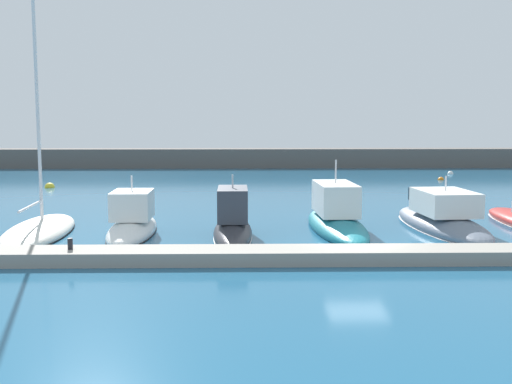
{
  "coord_description": "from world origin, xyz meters",
  "views": [
    {
      "loc": [
        -4.75,
        -25.06,
        5.66
      ],
      "look_at": [
        -4.15,
        4.15,
        2.09
      ],
      "focal_mm": 43.36,
      "sensor_mm": 36.0,
      "label": 1
    }
  ],
  "objects_px": {
    "motorboat_charcoal_fourth": "(233,224)",
    "mooring_buoy_yellow": "(50,188)",
    "mooring_buoy_orange": "(441,180)",
    "motorboat_white_third": "(133,224)",
    "motorboat_slate_sixth": "(442,220)",
    "dock_bollard": "(70,244)",
    "mooring_buoy_white": "(450,174)",
    "sailboat_ivory_second": "(39,229)",
    "motorboat_teal_fifth": "(336,218)"
  },
  "relations": [
    {
      "from": "motorboat_teal_fifth",
      "to": "dock_bollard",
      "type": "relative_size",
      "value": 21.9
    },
    {
      "from": "motorboat_charcoal_fourth",
      "to": "mooring_buoy_yellow",
      "type": "relative_size",
      "value": 9.24
    },
    {
      "from": "sailboat_ivory_second",
      "to": "mooring_buoy_yellow",
      "type": "xyz_separation_m",
      "value": [
        -5.65,
        19.87,
        -0.24
      ]
    },
    {
      "from": "motorboat_teal_fifth",
      "to": "motorboat_slate_sixth",
      "type": "bearing_deg",
      "value": -92.39
    },
    {
      "from": "mooring_buoy_orange",
      "to": "motorboat_white_third",
      "type": "bearing_deg",
      "value": -132.52
    },
    {
      "from": "motorboat_white_third",
      "to": "motorboat_charcoal_fourth",
      "type": "bearing_deg",
      "value": -98.56
    },
    {
      "from": "motorboat_white_third",
      "to": "motorboat_charcoal_fourth",
      "type": "distance_m",
      "value": 4.92
    },
    {
      "from": "sailboat_ivory_second",
      "to": "motorboat_teal_fifth",
      "type": "height_order",
      "value": "sailboat_ivory_second"
    },
    {
      "from": "motorboat_slate_sixth",
      "to": "dock_bollard",
      "type": "bearing_deg",
      "value": 108.31
    },
    {
      "from": "mooring_buoy_orange",
      "to": "dock_bollard",
      "type": "height_order",
      "value": "dock_bollard"
    },
    {
      "from": "motorboat_white_third",
      "to": "mooring_buoy_white",
      "type": "distance_m",
      "value": 40.46
    },
    {
      "from": "motorboat_charcoal_fourth",
      "to": "motorboat_slate_sixth",
      "type": "distance_m",
      "value": 10.71
    },
    {
      "from": "sailboat_ivory_second",
      "to": "motorboat_charcoal_fourth",
      "type": "distance_m",
      "value": 9.41
    },
    {
      "from": "motorboat_slate_sixth",
      "to": "dock_bollard",
      "type": "distance_m",
      "value": 18.2
    },
    {
      "from": "mooring_buoy_orange",
      "to": "mooring_buoy_yellow",
      "type": "xyz_separation_m",
      "value": [
        -33.34,
        -5.43,
        0.0
      ]
    },
    {
      "from": "mooring_buoy_orange",
      "to": "mooring_buoy_yellow",
      "type": "height_order",
      "value": "mooring_buoy_yellow"
    },
    {
      "from": "motorboat_charcoal_fourth",
      "to": "mooring_buoy_white",
      "type": "height_order",
      "value": "motorboat_charcoal_fourth"
    },
    {
      "from": "motorboat_white_third",
      "to": "dock_bollard",
      "type": "xyz_separation_m",
      "value": [
        -1.34,
        -5.99,
        0.28
      ]
    },
    {
      "from": "mooring_buoy_white",
      "to": "motorboat_white_third",
      "type": "bearing_deg",
      "value": -129.93
    },
    {
      "from": "mooring_buoy_orange",
      "to": "mooring_buoy_yellow",
      "type": "bearing_deg",
      "value": -170.75
    },
    {
      "from": "motorboat_teal_fifth",
      "to": "dock_bollard",
      "type": "bearing_deg",
      "value": 119.17
    },
    {
      "from": "motorboat_charcoal_fourth",
      "to": "motorboat_slate_sixth",
      "type": "bearing_deg",
      "value": -81.28
    },
    {
      "from": "motorboat_slate_sixth",
      "to": "mooring_buoy_orange",
      "type": "bearing_deg",
      "value": -22.14
    },
    {
      "from": "motorboat_teal_fifth",
      "to": "mooring_buoy_orange",
      "type": "relative_size",
      "value": 17.39
    },
    {
      "from": "motorboat_white_third",
      "to": "sailboat_ivory_second",
      "type": "bearing_deg",
      "value": 89.54
    },
    {
      "from": "sailboat_ivory_second",
      "to": "motorboat_teal_fifth",
      "type": "xyz_separation_m",
      "value": [
        14.57,
        1.05,
        0.35
      ]
    },
    {
      "from": "mooring_buoy_yellow",
      "to": "mooring_buoy_white",
      "type": "distance_m",
      "value": 37.81
    },
    {
      "from": "sailboat_ivory_second",
      "to": "motorboat_white_third",
      "type": "bearing_deg",
      "value": -93.28
    },
    {
      "from": "motorboat_white_third",
      "to": "mooring_buoy_orange",
      "type": "xyz_separation_m",
      "value": [
        23.18,
        25.28,
        -0.48
      ]
    },
    {
      "from": "motorboat_white_third",
      "to": "dock_bollard",
      "type": "height_order",
      "value": "motorboat_white_third"
    },
    {
      "from": "motorboat_white_third",
      "to": "mooring_buoy_white",
      "type": "bearing_deg",
      "value": -40.58
    },
    {
      "from": "mooring_buoy_yellow",
      "to": "dock_bollard",
      "type": "xyz_separation_m",
      "value": [
        8.81,
        -25.85,
        0.76
      ]
    },
    {
      "from": "mooring_buoy_yellow",
      "to": "mooring_buoy_white",
      "type": "height_order",
      "value": "mooring_buoy_yellow"
    },
    {
      "from": "mooring_buoy_white",
      "to": "sailboat_ivory_second",
      "type": "bearing_deg",
      "value": -134.47
    },
    {
      "from": "dock_bollard",
      "to": "sailboat_ivory_second",
      "type": "bearing_deg",
      "value": 117.89
    },
    {
      "from": "motorboat_charcoal_fourth",
      "to": "motorboat_teal_fifth",
      "type": "bearing_deg",
      "value": -72.26
    },
    {
      "from": "mooring_buoy_yellow",
      "to": "motorboat_white_third",
      "type": "bearing_deg",
      "value": -62.91
    },
    {
      "from": "sailboat_ivory_second",
      "to": "mooring_buoy_white",
      "type": "relative_size",
      "value": 26.4
    },
    {
      "from": "motorboat_white_third",
      "to": "motorboat_charcoal_fourth",
      "type": "height_order",
      "value": "motorboat_charcoal_fourth"
    },
    {
      "from": "motorboat_charcoal_fourth",
      "to": "mooring_buoy_white",
      "type": "relative_size",
      "value": 12.76
    },
    {
      "from": "sailboat_ivory_second",
      "to": "dock_bollard",
      "type": "bearing_deg",
      "value": -155.59
    },
    {
      "from": "mooring_buoy_white",
      "to": "motorboat_charcoal_fourth",
      "type": "bearing_deg",
      "value": -123.64
    },
    {
      "from": "motorboat_charcoal_fourth",
      "to": "mooring_buoy_orange",
      "type": "xyz_separation_m",
      "value": [
        18.31,
        25.96,
        -0.57
      ]
    },
    {
      "from": "mooring_buoy_yellow",
      "to": "dock_bollard",
      "type": "relative_size",
      "value": 1.82
    },
    {
      "from": "motorboat_white_third",
      "to": "mooring_buoy_yellow",
      "type": "distance_m",
      "value": 22.3
    },
    {
      "from": "mooring_buoy_white",
      "to": "motorboat_slate_sixth",
      "type": "bearing_deg",
      "value": -109.34
    },
    {
      "from": "motorboat_charcoal_fourth",
      "to": "mooring_buoy_white",
      "type": "xyz_separation_m",
      "value": [
        21.09,
        31.7,
        -0.57
      ]
    },
    {
      "from": "motorboat_charcoal_fourth",
      "to": "motorboat_slate_sixth",
      "type": "height_order",
      "value": "motorboat_charcoal_fourth"
    },
    {
      "from": "dock_bollard",
      "to": "mooring_buoy_orange",
      "type": "bearing_deg",
      "value": 51.9
    },
    {
      "from": "motorboat_slate_sixth",
      "to": "mooring_buoy_white",
      "type": "distance_m",
      "value": 31.78
    }
  ]
}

